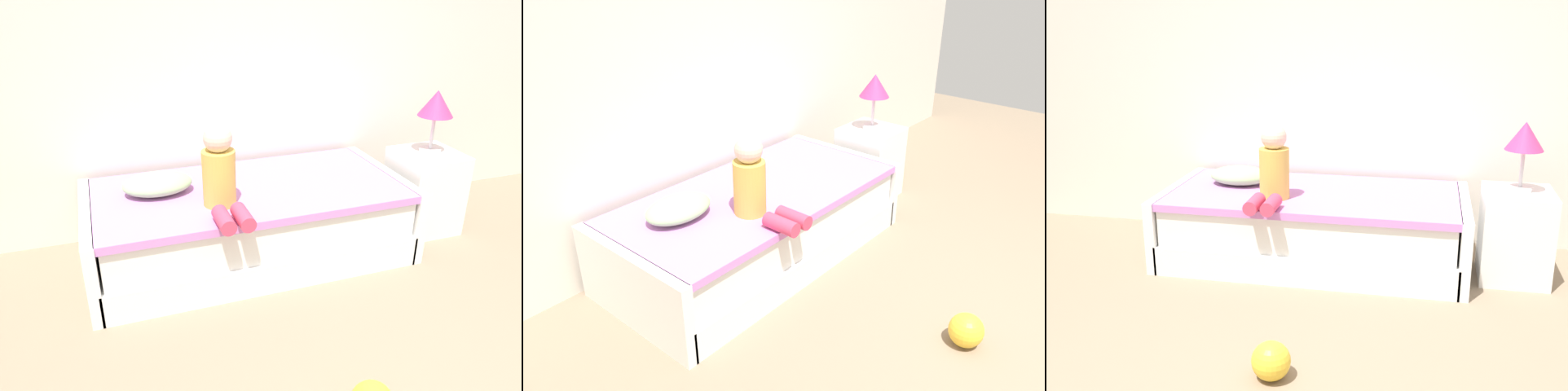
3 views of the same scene
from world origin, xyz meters
TOP-DOWN VIEW (x-y plane):
  - wall_rear at (0.00, 2.60)m, footprint 7.20×0.10m
  - bed at (-0.15, 2.00)m, footprint 2.11×1.00m
  - nightstand at (1.20, 1.95)m, footprint 0.44×0.44m
  - table_lamp at (1.20, 1.95)m, footprint 0.24×0.24m
  - child_figure at (-0.39, 1.77)m, footprint 0.20×0.51m
  - pillow at (-0.72, 2.10)m, footprint 0.44×0.30m
  - toy_ball at (-0.07, 0.50)m, footprint 0.19×0.19m

SIDE VIEW (x-z plane):
  - toy_ball at x=-0.07m, z-range 0.00..0.19m
  - bed at x=-0.15m, z-range 0.00..0.50m
  - nightstand at x=1.20m, z-range 0.00..0.60m
  - pillow at x=-0.72m, z-range 0.50..0.63m
  - child_figure at x=-0.39m, z-range 0.45..0.96m
  - table_lamp at x=1.20m, z-range 0.71..1.16m
  - wall_rear at x=0.00m, z-range 0.00..2.90m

